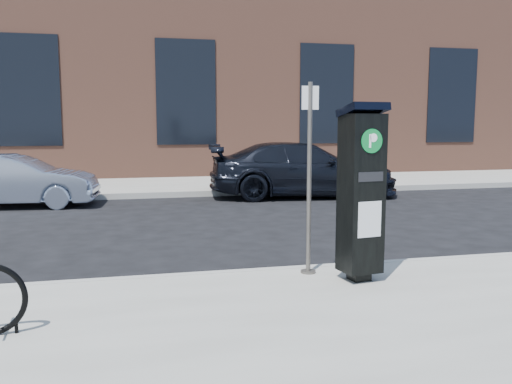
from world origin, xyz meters
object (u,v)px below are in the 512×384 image
object	(u,v)px
sign_pole	(309,180)
car_silver	(15,181)
car_dark	(303,170)
parking_kiosk	(361,191)

from	to	relation	value
sign_pole	car_silver	bearing A→B (deg)	127.50
sign_pole	car_silver	size ratio (longest dim) A/B	0.62
car_silver	car_dark	xyz separation A→B (m)	(7.22, 0.19, 0.11)
parking_kiosk	sign_pole	xyz separation A→B (m)	(-0.49, 0.42, 0.09)
parking_kiosk	car_dark	distance (m)	8.37
parking_kiosk	sign_pole	world-z (taller)	sign_pole
parking_kiosk	car_dark	bearing A→B (deg)	67.91
sign_pole	car_silver	world-z (taller)	sign_pole
sign_pole	car_dark	xyz separation A→B (m)	(2.43, 7.70, -0.57)
parking_kiosk	sign_pole	size ratio (longest dim) A/B	0.89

